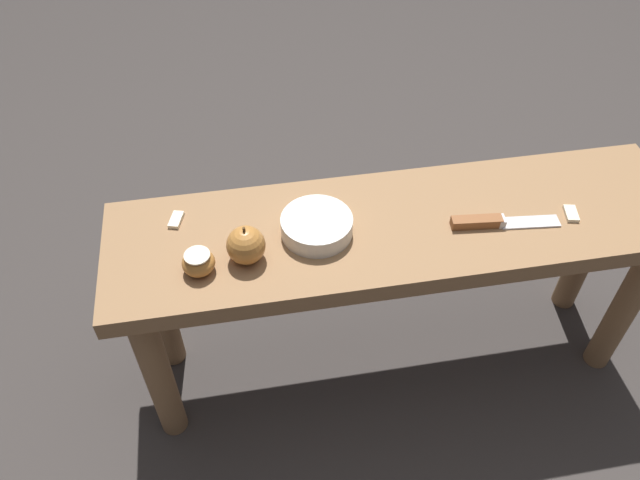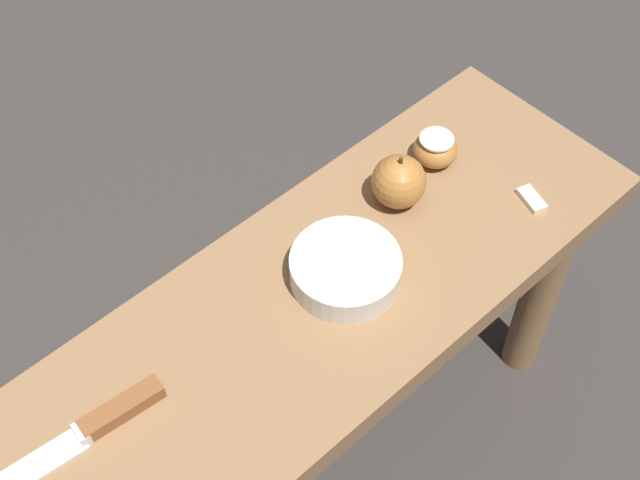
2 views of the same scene
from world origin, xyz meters
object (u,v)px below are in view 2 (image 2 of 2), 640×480
wooden_bench (244,396)px  apple_whole (399,182)px  knife (100,423)px  apple_cut (435,149)px  bowl (344,268)px

wooden_bench → apple_whole: 0.34m
knife → apple_whole: 0.48m
apple_cut → bowl: size_ratio=0.44×
wooden_bench → bowl: (0.17, 0.00, 0.11)m
knife → apple_cut: 0.57m
apple_whole → apple_cut: 0.09m
wooden_bench → knife: 0.20m
apple_cut → bowl: apple_cut is taller
apple_cut → bowl: bearing=-165.6°
wooden_bench → apple_cut: bearing=8.6°
knife → apple_cut: (0.56, 0.02, 0.01)m
apple_whole → wooden_bench: bearing=-171.7°
apple_cut → wooden_bench: bearing=-171.4°
knife → bowl: bearing=179.7°
knife → apple_whole: (0.48, 0.01, 0.03)m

